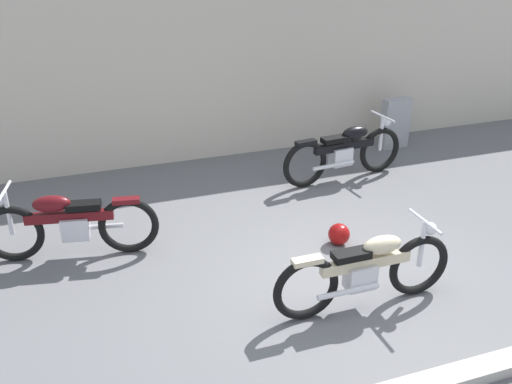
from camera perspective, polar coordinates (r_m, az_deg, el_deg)
The scene contains 8 objects.
ground_plane at distance 6.88m, azimuth 9.02°, elevation -9.22°, with size 40.00×40.00×0.00m, color slate.
building_wall at distance 10.23m, azimuth -2.58°, elevation 11.57°, with size 18.00×0.30×2.88m, color beige.
curb_strip at distance 5.74m, azimuth 17.39°, elevation -17.70°, with size 18.00×0.24×0.12m, color #B7B2A8.
stone_marker at distance 11.03m, azimuth 13.70°, elevation 6.67°, with size 0.53×0.20×0.94m, color #9E9EA3.
helmet at distance 7.63m, azimuth 8.27°, elevation -4.18°, with size 0.29×0.29×0.29m, color maroon.
motorcycle_maroon at distance 7.50m, azimuth -18.13°, elevation -3.00°, with size 2.15×0.68×0.97m.
motorcycle_black at distance 9.44m, azimuth 8.84°, elevation 4.00°, with size 2.22×0.62×1.00m.
motorcycle_cream at distance 6.36m, azimuth 10.95°, elevation -7.63°, with size 2.13×0.59×0.95m.
Camera 1 is at (-2.85, -4.93, 3.87)m, focal length 40.16 mm.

